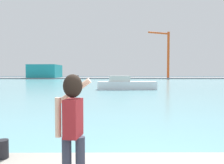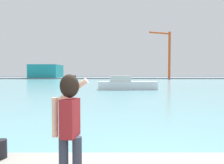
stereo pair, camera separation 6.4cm
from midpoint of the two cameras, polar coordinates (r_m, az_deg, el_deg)
The scene contains 8 objects.
ground_plane at distance 52.67m, azimuth 0.17°, elevation -0.14°, with size 220.00×220.00×0.00m, color #334751.
harbor_water at distance 54.67m, azimuth 0.15°, elevation -0.03°, with size 140.00×100.00×0.02m, color #6BA8B2.
far_shore_dock at distance 94.64m, azimuth -0.05°, elevation 1.12°, with size 140.00×20.00×0.43m, color gray.
person_photographer at distance 3.22m, azimuth -11.10°, elevation -10.03°, with size 0.53×0.56×1.74m.
harbor_bollard at distance 5.12m, azimuth -27.66°, elevation -15.67°, with size 0.24×0.24×0.38m, color black.
boat_moored at distance 29.95m, azimuth 3.64°, elevation -0.65°, with size 8.32×2.22×1.93m.
warehouse_left at distance 96.12m, azimuth -17.49°, elevation 2.78°, with size 11.64×13.48×5.48m, color teal.
port_crane at distance 92.10m, azimuth 14.39°, elevation 8.17°, with size 9.66×4.27×19.10m.
Camera 1 is at (-0.47, -2.62, 2.33)m, focal length 34.04 mm.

